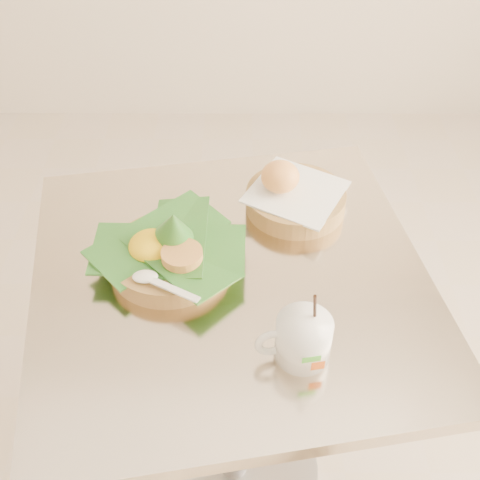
{
  "coord_description": "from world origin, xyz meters",
  "views": [
    {
      "loc": [
        0.18,
        -0.74,
        1.53
      ],
      "look_at": [
        0.17,
        0.02,
        0.82
      ],
      "focal_mm": 45.0,
      "sensor_mm": 36.0,
      "label": 1
    }
  ],
  "objects_px": {
    "rice_basket": "(169,250)",
    "bread_basket": "(293,196)",
    "cafe_table": "(232,349)",
    "coffee_mug": "(302,338)"
  },
  "relations": [
    {
      "from": "rice_basket",
      "to": "bread_basket",
      "type": "distance_m",
      "value": 0.28
    },
    {
      "from": "cafe_table",
      "to": "coffee_mug",
      "type": "height_order",
      "value": "coffee_mug"
    },
    {
      "from": "bread_basket",
      "to": "coffee_mug",
      "type": "distance_m",
      "value": 0.36
    },
    {
      "from": "cafe_table",
      "to": "rice_basket",
      "type": "bearing_deg",
      "value": 168.58
    },
    {
      "from": "bread_basket",
      "to": "coffee_mug",
      "type": "height_order",
      "value": "coffee_mug"
    },
    {
      "from": "rice_basket",
      "to": "coffee_mug",
      "type": "relative_size",
      "value": 1.81
    },
    {
      "from": "rice_basket",
      "to": "coffee_mug",
      "type": "bearing_deg",
      "value": -41.65
    },
    {
      "from": "rice_basket",
      "to": "bread_basket",
      "type": "bearing_deg",
      "value": 35.15
    },
    {
      "from": "cafe_table",
      "to": "rice_basket",
      "type": "relative_size",
      "value": 2.98
    },
    {
      "from": "cafe_table",
      "to": "bread_basket",
      "type": "relative_size",
      "value": 3.55
    }
  ]
}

